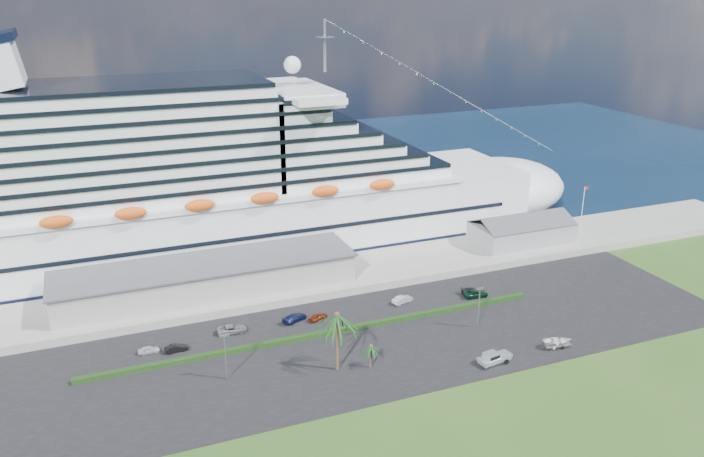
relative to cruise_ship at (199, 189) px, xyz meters
name	(u,v)px	position (x,y,z in m)	size (l,w,h in m)	color
ground	(401,370)	(21.53, -64.00, -16.69)	(420.00, 420.00, 0.00)	#264F1A
asphalt_lot	(375,340)	(21.53, -53.00, -16.63)	(140.00, 38.00, 0.12)	black
wharf	(322,276)	(21.53, -24.00, -15.79)	(240.00, 20.00, 1.80)	gray
water	(232,178)	(21.53, 66.00, -16.68)	(420.00, 160.00, 0.02)	black
cruise_ship	(199,189)	(0.00, 0.00, 0.00)	(191.00, 38.00, 54.00)	silver
terminal_building	(207,277)	(-3.47, -24.00, -11.68)	(61.00, 15.00, 6.30)	gray
port_shed	(521,231)	(73.53, -24.00, -12.30)	(24.00, 12.31, 7.37)	gray
flagpole	(583,208)	(91.57, -24.00, -8.43)	(1.08, 0.16, 12.00)	silver
hedge	(325,333)	(13.53, -48.00, -16.12)	(88.00, 1.10, 0.90)	black
lamp_post_left	(225,351)	(-6.47, -56.00, -11.35)	(1.60, 0.35, 8.27)	gray
lamp_post_right	(479,303)	(41.53, -56.00, -11.35)	(1.60, 0.35, 8.27)	gray
palm_tall	(337,321)	(11.53, -60.00, -7.49)	(8.82, 8.82, 11.13)	#47301E
palm_short	(371,349)	(17.03, -61.50, -13.03)	(3.53, 3.53, 4.56)	#47301E
parked_car_0	(149,350)	(-17.52, -42.43, -15.95)	(1.48, 3.69, 1.26)	silver
parked_car_1	(176,348)	(-12.93, -43.72, -15.90)	(1.43, 4.11, 1.35)	black
parked_car_2	(232,329)	(-2.17, -40.56, -15.81)	(2.53, 5.50, 1.53)	gray
parked_car_3	(294,318)	(10.05, -40.48, -15.81)	(2.14, 5.26, 1.53)	#131A44
parked_car_4	(318,317)	(14.42, -41.66, -15.89)	(1.61, 4.00, 1.36)	maroon
parked_car_5	(403,299)	(32.99, -41.07, -15.81)	(1.61, 4.63, 1.52)	#A7AAAE
parked_car_6	(476,294)	(48.42, -44.21, -15.84)	(2.44, 5.29, 1.47)	black
parked_car_7	(472,291)	(48.43, -42.66, -15.91)	(1.86, 4.59, 1.33)	black
pickup_truck	(494,357)	(37.27, -68.26, -15.41)	(6.26, 3.04, 2.11)	black
boat_trailer	(558,342)	(50.83, -67.85, -15.39)	(6.42, 4.65, 1.79)	gray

